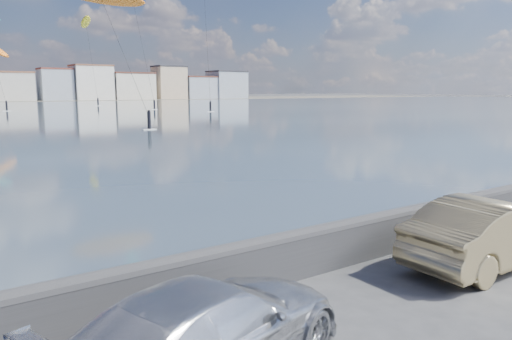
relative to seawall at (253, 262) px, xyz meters
The scene contains 4 objects.
seawall is the anchor object (origin of this frame).
car_silver 3.14m from the seawall, 136.65° to the right, with size 1.96×4.82×1.40m, color silver.
car_champagne 5.68m from the seawall, 20.35° to the right, with size 1.67×4.79×1.58m, color tan.
kitesurfer_17 136.65m from the seawall, 74.23° to the left, with size 6.02×20.86×23.58m.
Camera 1 is at (-5.50, -5.18, 4.02)m, focal length 35.00 mm.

